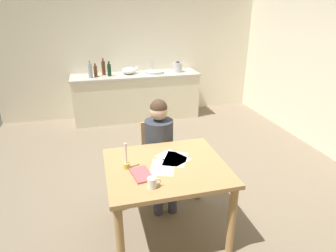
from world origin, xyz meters
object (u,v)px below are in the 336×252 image
bottle_wine_red (103,68)px  stovetop_kettle (178,67)px  bottle_vinegar (95,71)px  mixing_bowl (129,71)px  chair_at_table (158,155)px  candlestick (126,161)px  sink_unit (154,72)px  wine_glass_by_kettle (131,67)px  book_magazine (142,174)px  wine_glass_near_sink (137,67)px  bottle_sauce (109,70)px  coffee_mug (152,183)px  dining_table (166,176)px  bottle_oil (90,70)px  person_seated (160,145)px

bottle_wine_red → stovetop_kettle: 1.45m
bottle_vinegar → mixing_bowl: 0.64m
chair_at_table → candlestick: 0.88m
bottle_wine_red → mixing_bowl: 0.49m
sink_unit → wine_glass_by_kettle: sink_unit is taller
book_magazine → sink_unit: (0.84, 3.41, 0.16)m
stovetop_kettle → wine_glass_near_sink: size_ratio=1.43×
book_magazine → bottle_sauce: bottle_sauce is taller
bottle_sauce → mixing_bowl: bearing=15.5°
coffee_mug → book_magazine: size_ratio=0.43×
bottle_vinegar → wine_glass_near_sink: bottle_vinegar is taller
dining_table → stovetop_kettle: 3.49m
book_magazine → wine_glass_by_kettle: 3.59m
bottle_sauce → wine_glass_by_kettle: bottle_sauce is taller
bottle_wine_red → mixing_bowl: (0.48, -0.02, -0.07)m
dining_table → mixing_bowl: 3.37m
bottle_oil → bottle_vinegar: size_ratio=1.30×
stovetop_kettle → bottle_wine_red: bearing=176.9°
book_magazine → bottle_vinegar: (-0.28, 3.40, 0.24)m
sink_unit → bottle_sauce: bottle_sauce is taller
sink_unit → wine_glass_by_kettle: size_ratio=2.34×
bottle_oil → book_magazine: bearing=-83.6°
bottle_oil → chair_at_table: bearing=-74.2°
person_seated → candlestick: size_ratio=4.79×
candlestick → bottle_vinegar: (-0.17, 3.24, 0.18)m
sink_unit → stovetop_kettle: bearing=-0.5°
candlestick → wine_glass_near_sink: wine_glass_near_sink is taller
bottle_oil → wine_glass_by_kettle: (0.78, 0.24, -0.02)m
bottle_vinegar → stovetop_kettle: 1.60m
coffee_mug → bottle_wine_red: 3.70m
mixing_bowl → coffee_mug: bearing=-94.7°
chair_at_table → candlestick: size_ratio=3.45×
coffee_mug → mixing_bowl: (0.30, 3.67, 0.16)m
person_seated → bottle_oil: 2.74m
dining_table → coffee_mug: coffee_mug is taller
bottle_vinegar → chair_at_table: bearing=-76.6°
mixing_bowl → wine_glass_by_kettle: bearing=59.5°
bottle_oil → wine_glass_by_kettle: bottle_oil is taller
book_magazine → stovetop_kettle: stovetop_kettle is taller
candlestick → book_magazine: (0.11, -0.16, -0.06)m
coffee_mug → candlestick: candlestick is taller
person_seated → dining_table: bearing=-97.5°
candlestick → dining_table: bearing=-7.2°
bottle_vinegar → bottle_wine_red: bearing=30.2°
dining_table → bottle_wine_red: (-0.37, 3.38, 0.39)m
dining_table → stovetop_kettle: stovetop_kettle is taller
person_seated → bottle_wine_red: (-0.45, 2.80, 0.36)m
candlestick → chair_at_table: bearing=56.9°
bottle_sauce → wine_glass_near_sink: 0.59m
candlestick → person_seated: bearing=50.6°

